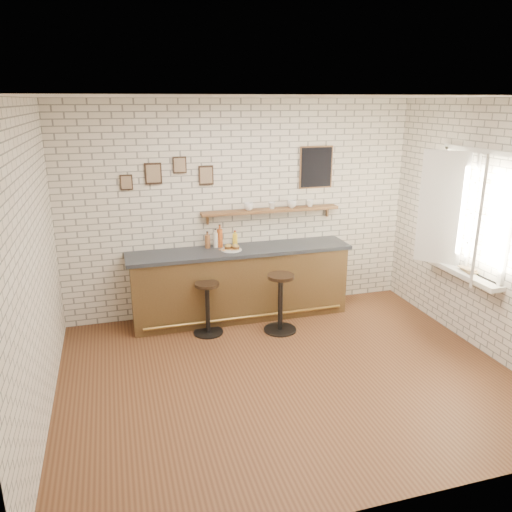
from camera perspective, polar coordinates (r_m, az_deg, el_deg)
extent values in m
plane|color=brown|center=(5.81, 3.62, -13.36)|extent=(5.00, 5.00, 0.00)
cube|color=#513A1D|center=(7.05, -1.79, -3.31)|extent=(3.00, 0.58, 0.96)
cube|color=#2D333A|center=(6.88, -1.83, 0.63)|extent=(3.10, 0.62, 0.05)
cylinder|color=olive|center=(6.90, -1.09, -7.01)|extent=(2.79, 0.04, 0.04)
cylinder|color=white|center=(6.82, -2.84, 0.72)|extent=(0.28, 0.28, 0.01)
cylinder|color=#E9A552|center=(6.84, -2.43, 0.86)|extent=(0.05, 0.05, 0.00)
cylinder|color=#E9A552|center=(6.81, -2.66, 0.76)|extent=(0.05, 0.05, 0.00)
cylinder|color=#E9A552|center=(6.87, -3.92, 0.88)|extent=(0.06, 0.06, 0.00)
cylinder|color=#E9A552|center=(6.87, -2.70, 0.91)|extent=(0.06, 0.06, 0.00)
cylinder|color=#E9A552|center=(6.76, -3.77, 0.62)|extent=(0.06, 0.06, 0.00)
cylinder|color=#E9A552|center=(6.83, -2.48, 0.83)|extent=(0.04, 0.04, 0.00)
cylinder|color=#E9A552|center=(6.78, -2.79, 0.68)|extent=(0.05, 0.05, 0.00)
cylinder|color=#E9A552|center=(6.74, -3.59, 0.58)|extent=(0.04, 0.04, 0.00)
cylinder|color=#E9A552|center=(6.80, -4.13, 0.72)|extent=(0.05, 0.05, 0.00)
cylinder|color=#E9A552|center=(6.79, -2.35, 0.72)|extent=(0.06, 0.06, 0.00)
cylinder|color=#E9A552|center=(6.82, -3.68, 0.77)|extent=(0.04, 0.04, 0.00)
cylinder|color=#E9A552|center=(6.81, -2.52, 0.76)|extent=(0.05, 0.05, 0.00)
cylinder|color=#E9A552|center=(6.85, -2.41, 0.86)|extent=(0.05, 0.05, 0.00)
cylinder|color=#E9A552|center=(6.81, -2.66, 0.76)|extent=(0.05, 0.05, 0.00)
cylinder|color=brown|center=(6.93, -5.56, 1.66)|extent=(0.07, 0.07, 0.18)
cylinder|color=brown|center=(6.90, -5.59, 2.56)|extent=(0.03, 0.03, 0.04)
cylinder|color=black|center=(6.89, -5.60, 2.77)|extent=(0.03, 0.03, 0.01)
cylinder|color=silver|center=(6.94, -4.64, 1.83)|extent=(0.07, 0.07, 0.21)
cylinder|color=silver|center=(6.91, -4.66, 2.83)|extent=(0.02, 0.02, 0.05)
cylinder|color=black|center=(6.90, -4.67, 3.07)|extent=(0.03, 0.03, 0.01)
cylinder|color=#A04619|center=(6.95, -4.15, 2.05)|extent=(0.08, 0.08, 0.25)
cylinder|color=#A04619|center=(6.91, -4.18, 3.29)|extent=(0.03, 0.03, 0.06)
cylinder|color=black|center=(6.90, -4.18, 3.56)|extent=(0.03, 0.03, 0.01)
cylinder|color=yellow|center=(7.01, -2.41, 1.87)|extent=(0.07, 0.07, 0.17)
cylinder|color=yellow|center=(6.98, -2.42, 2.68)|extent=(0.03, 0.03, 0.03)
cylinder|color=maroon|center=(6.97, -2.42, 2.87)|extent=(0.04, 0.04, 0.01)
cylinder|color=black|center=(6.76, -5.47, -8.66)|extent=(0.39, 0.39, 0.02)
cylinder|color=black|center=(6.62, -5.55, -6.05)|extent=(0.06, 0.06, 0.65)
cylinder|color=black|center=(6.49, -5.64, -3.25)|extent=(0.40, 0.40, 0.04)
cylinder|color=black|center=(6.81, 2.76, -8.38)|extent=(0.44, 0.44, 0.02)
cylinder|color=black|center=(6.66, 2.80, -5.48)|extent=(0.07, 0.07, 0.73)
cylinder|color=black|center=(6.52, 2.85, -2.35)|extent=(0.44, 0.44, 0.04)
cube|color=brown|center=(7.08, 1.72, 5.24)|extent=(2.00, 0.18, 0.04)
cube|color=brown|center=(6.95, -5.57, 4.26)|extent=(0.03, 0.04, 0.16)
cube|color=brown|center=(7.48, 8.14, 5.11)|extent=(0.03, 0.04, 0.16)
imported|color=white|center=(6.98, -0.83, 5.68)|extent=(0.13, 0.13, 0.11)
imported|color=white|center=(7.07, 1.84, 5.79)|extent=(0.14, 0.14, 0.10)
imported|color=white|center=(7.17, 4.11, 5.95)|extent=(0.15, 0.15, 0.11)
imported|color=white|center=(7.27, 6.20, 6.02)|extent=(0.15, 0.15, 0.10)
cube|color=black|center=(6.75, -11.66, 9.21)|extent=(0.22, 0.02, 0.28)
cube|color=black|center=(6.78, -8.73, 10.25)|extent=(0.18, 0.02, 0.22)
cube|color=black|center=(6.85, -5.73, 9.17)|extent=(0.20, 0.02, 0.26)
cube|color=black|center=(6.75, -14.60, 8.15)|extent=(0.16, 0.02, 0.20)
cube|color=black|center=(7.30, 6.88, 10.04)|extent=(0.46, 0.02, 0.56)
cube|color=white|center=(6.80, 22.29, -1.67)|extent=(0.20, 1.35, 0.06)
cube|color=white|center=(6.55, 24.29, 10.90)|extent=(0.05, 1.30, 0.06)
cube|color=white|center=(6.84, 22.75, -1.61)|extent=(0.05, 1.30, 0.06)
cube|color=white|center=(6.22, 26.94, 3.23)|extent=(0.05, 0.06, 1.50)
cube|color=white|center=(7.12, 20.48, 5.61)|extent=(0.05, 0.06, 1.50)
cube|color=white|center=(6.34, 24.13, 3.84)|extent=(0.40, 0.46, 1.46)
cube|color=white|center=(6.79, 20.93, 5.04)|extent=(0.40, 0.46, 1.46)
imported|color=tan|center=(6.71, 22.66, -1.60)|extent=(0.20, 0.24, 0.02)
imported|color=tan|center=(6.73, 22.53, -1.38)|extent=(0.19, 0.24, 0.02)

